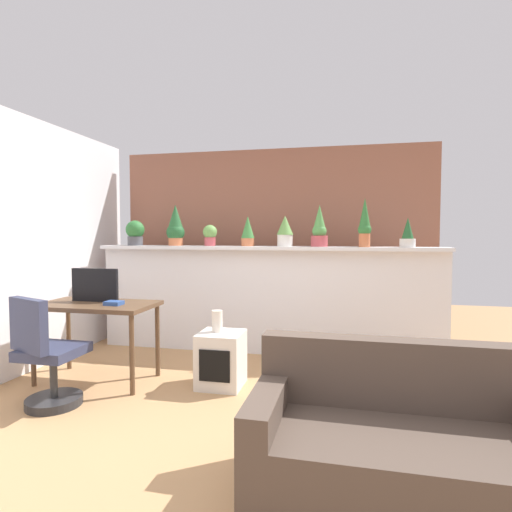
# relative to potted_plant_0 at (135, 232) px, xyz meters

# --- Properties ---
(ground_plane) EXTENTS (12.00, 12.00, 0.00)m
(ground_plane) POSITION_rel_potted_plant_0_xyz_m (1.62, -1.94, -1.43)
(ground_plane) COLOR tan
(divider_wall) EXTENTS (4.04, 0.16, 1.22)m
(divider_wall) POSITION_rel_potted_plant_0_xyz_m (1.62, 0.06, -0.81)
(divider_wall) COLOR silver
(divider_wall) RESTS_ON ground
(plant_shelf) EXTENTS (4.04, 0.31, 0.04)m
(plant_shelf) POSITION_rel_potted_plant_0_xyz_m (1.62, 0.02, -0.18)
(plant_shelf) COLOR silver
(plant_shelf) RESTS_ON divider_wall
(brick_wall_behind) EXTENTS (4.04, 0.10, 2.50)m
(brick_wall_behind) POSITION_rel_potted_plant_0_xyz_m (1.62, 0.66, -0.18)
(brick_wall_behind) COLOR #935B47
(brick_wall_behind) RESTS_ON ground
(potted_plant_0) EXTENTS (0.23, 0.23, 0.31)m
(potted_plant_0) POSITION_rel_potted_plant_0_xyz_m (0.00, 0.00, 0.00)
(potted_plant_0) COLOR #4C4C51
(potted_plant_0) RESTS_ON plant_shelf
(potted_plant_1) EXTENTS (0.22, 0.22, 0.50)m
(potted_plant_1) POSITION_rel_potted_plant_0_xyz_m (0.52, 0.04, 0.07)
(potted_plant_1) COLOR #C66B42
(potted_plant_1) RESTS_ON plant_shelf
(potted_plant_2) EXTENTS (0.17, 0.17, 0.25)m
(potted_plant_2) POSITION_rel_potted_plant_0_xyz_m (0.96, 0.03, -0.03)
(potted_plant_2) COLOR #B7474C
(potted_plant_2) RESTS_ON plant_shelf
(potted_plant_3) EXTENTS (0.16, 0.16, 0.35)m
(potted_plant_3) POSITION_rel_potted_plant_0_xyz_m (1.42, 0.05, 0.02)
(potted_plant_3) COLOR #C66B42
(potted_plant_3) RESTS_ON plant_shelf
(potted_plant_4) EXTENTS (0.19, 0.19, 0.35)m
(potted_plant_4) POSITION_rel_potted_plant_0_xyz_m (1.86, 0.05, 0.02)
(potted_plant_4) COLOR silver
(potted_plant_4) RESTS_ON plant_shelf
(potted_plant_5) EXTENTS (0.19, 0.19, 0.47)m
(potted_plant_5) POSITION_rel_potted_plant_0_xyz_m (2.26, 0.03, 0.04)
(potted_plant_5) COLOR #B7474C
(potted_plant_5) RESTS_ON plant_shelf
(potted_plant_6) EXTENTS (0.14, 0.14, 0.54)m
(potted_plant_6) POSITION_rel_potted_plant_0_xyz_m (2.75, -0.02, 0.09)
(potted_plant_6) COLOR #C66B42
(potted_plant_6) RESTS_ON plant_shelf
(potted_plant_7) EXTENTS (0.16, 0.16, 0.32)m
(potted_plant_7) POSITION_rel_potted_plant_0_xyz_m (3.20, -0.00, -0.02)
(potted_plant_7) COLOR silver
(potted_plant_7) RESTS_ON plant_shelf
(desk) EXTENTS (1.10, 0.60, 0.75)m
(desk) POSITION_rel_potted_plant_0_xyz_m (0.24, -1.19, -0.76)
(desk) COLOR brown
(desk) RESTS_ON ground
(tv_monitor) EXTENTS (0.48, 0.04, 0.32)m
(tv_monitor) POSITION_rel_potted_plant_0_xyz_m (0.17, -1.11, -0.51)
(tv_monitor) COLOR black
(tv_monitor) RESTS_ON desk
(office_chair) EXTENTS (0.51, 0.51, 0.91)m
(office_chair) POSITION_rel_potted_plant_0_xyz_m (0.20, -1.83, -1.04)
(office_chair) COLOR #262628
(office_chair) RESTS_ON ground
(side_cube_shelf) EXTENTS (0.40, 0.41, 0.50)m
(side_cube_shelf) POSITION_rel_potted_plant_0_xyz_m (1.43, -1.08, -1.18)
(side_cube_shelf) COLOR silver
(side_cube_shelf) RESTS_ON ground
(vase_on_shelf) EXTENTS (0.10, 0.10, 0.20)m
(vase_on_shelf) POSITION_rel_potted_plant_0_xyz_m (1.39, -1.05, -0.83)
(vase_on_shelf) COLOR silver
(vase_on_shelf) RESTS_ON side_cube_shelf
(book_on_desk) EXTENTS (0.15, 0.12, 0.04)m
(book_on_desk) POSITION_rel_potted_plant_0_xyz_m (0.45, -1.25, -0.66)
(book_on_desk) COLOR #2D4C8C
(book_on_desk) RESTS_ON desk
(couch) EXTENTS (1.57, 0.78, 0.80)m
(couch) POSITION_rel_potted_plant_0_xyz_m (2.84, -2.46, -1.14)
(couch) COLOR brown
(couch) RESTS_ON ground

